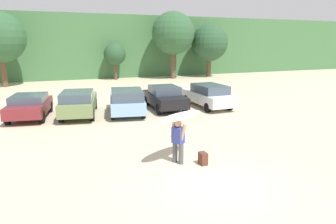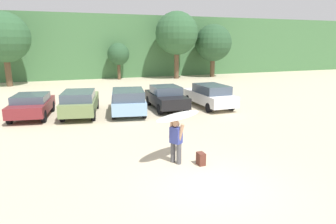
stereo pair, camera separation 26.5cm
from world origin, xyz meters
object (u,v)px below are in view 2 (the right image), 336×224
Objects in this scene: parked_car_olive_green at (80,102)px; parked_car_white at (210,95)px; parked_car_sky_blue at (128,100)px; parked_car_black at (166,97)px; backpack_dropped at (201,159)px; person_adult at (176,139)px; parked_car_maroon at (32,105)px; surfboard_white at (179,116)px.

parked_car_olive_green is 1.08× the size of parked_car_white.
parked_car_white is at bearing -79.31° from parked_car_sky_blue.
parked_car_sky_blue reaches higher than parked_car_black.
parked_car_olive_green is 9.89m from backpack_dropped.
person_adult reaches higher than parked_car_white.
parked_car_sky_blue is 8.23m from person_adult.
parked_car_olive_green is at bearing -102.47° from person_adult.
parked_car_black is 9.17m from person_adult.
parked_car_olive_green reaches higher than parked_car_black.
parked_car_maroon is 0.89× the size of parked_car_sky_blue.
parked_car_sky_blue is at bearing -90.62° from parked_car_olive_green.
parked_car_sky_blue is at bearing 94.55° from backpack_dropped.
parked_car_maroon is 0.93× the size of parked_car_white.
surfboard_white reaches higher than parked_car_maroon.
parked_car_black is at bearing -79.79° from parked_car_olive_green.
parked_car_olive_green is 8.43m from parked_car_white.
parked_car_olive_green is 5.45m from parked_car_black.
parked_car_white reaches higher than backpack_dropped.
person_adult is 1.13m from backpack_dropped.
parked_car_sky_blue is 8.17m from surfboard_white.
person_adult reaches higher than parked_car_black.
parked_car_sky_blue is at bearing -91.76° from parked_car_maroon.
parked_car_sky_blue reaches higher than parked_car_olive_green.
person_adult is 0.84m from surfboard_white.
parked_car_white is 10.04m from person_adult.
parked_car_maroon is 2.73m from parked_car_olive_green.
parked_car_maroon is 2.69× the size of person_adult.
person_adult is at bearing 165.04° from parked_car_black.
backpack_dropped is at bearing -138.83° from parked_car_maroon.
parked_car_white reaches higher than parked_car_maroon.
parked_car_sky_blue is 10.74× the size of backpack_dropped.
parked_car_black is at bearing -136.21° from surfboard_white.
parked_car_sky_blue is 2.10× the size of surfboard_white.
surfboard_white is at bearing -151.30° from parked_car_olive_green.
backpack_dropped is at bearing 170.43° from parked_car_black.
parked_car_olive_green is 2.84m from parked_car_sky_blue.
parked_car_white is (11.10, -0.98, 0.06)m from parked_car_maroon.
parked_car_maroon is at bearing 90.86° from parked_car_olive_green.
person_adult is (-5.72, -8.26, 0.10)m from parked_car_white.
parked_car_black is 9.07m from surfboard_white.
surfboard_white is 5.12× the size of backpack_dropped.
person_adult is at bearing 149.69° from backpack_dropped.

